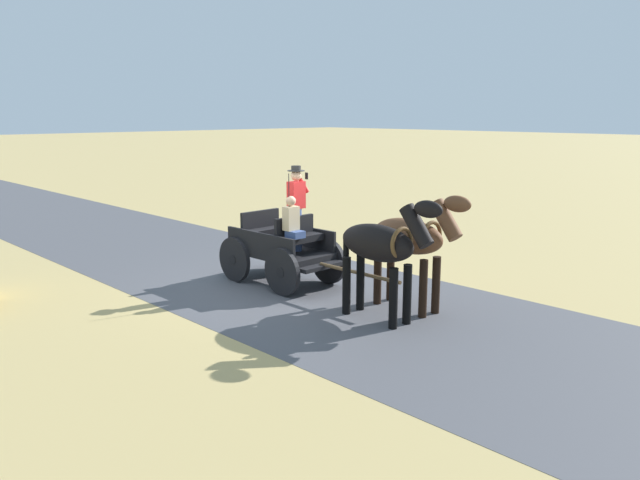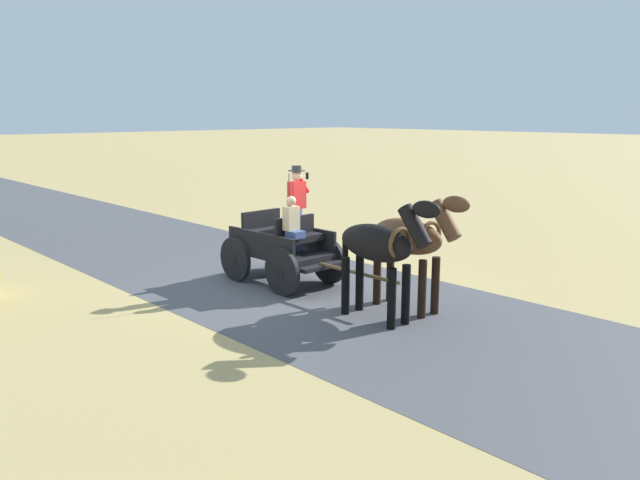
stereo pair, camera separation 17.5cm
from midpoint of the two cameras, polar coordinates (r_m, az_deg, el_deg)
The scene contains 5 objects.
ground_plane at distance 13.38m, azimuth -3.94°, elevation -4.03°, with size 200.00×200.00×0.00m, color tan.
road_surface at distance 13.38m, azimuth -3.94°, elevation -4.01°, with size 5.35×160.00×0.01m, color #4C4C51.
horse_drawn_carriage at distance 13.30m, azimuth -3.69°, elevation -0.51°, with size 1.45×4.51×2.50m.
horse_near_side at distance 11.46m, azimuth 7.90°, elevation 0.06°, with size 0.61×2.13×2.21m.
horse_off_side at distance 10.81m, azimuth 5.16°, elevation -0.57°, with size 0.57×2.13×2.21m.
Camera 1 is at (8.30, 9.86, 3.58)m, focal length 35.34 mm.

